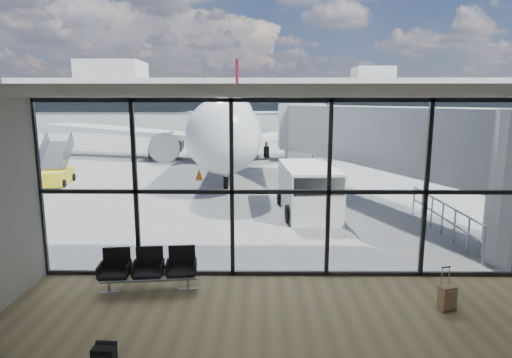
{
  "coord_description": "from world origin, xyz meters",
  "views": [
    {
      "loc": [
        -0.5,
        -10.38,
        4.4
      ],
      "look_at": [
        -0.63,
        3.0,
        1.98
      ],
      "focal_mm": 30.0,
      "sensor_mm": 36.0,
      "label": 1
    }
  ],
  "objects_px": {
    "belt_loader": "(162,151)",
    "mobile_stairs": "(54,174)",
    "suitcase": "(447,298)",
    "airliner": "(233,122)",
    "service_van": "(308,189)",
    "seating_row": "(149,267)"
  },
  "relations": [
    {
      "from": "belt_loader",
      "to": "mobile_stairs",
      "type": "relative_size",
      "value": 1.09
    },
    {
      "from": "suitcase",
      "to": "mobile_stairs",
      "type": "distance_m",
      "value": 20.74
    },
    {
      "from": "airliner",
      "to": "belt_loader",
      "type": "bearing_deg",
      "value": -170.99
    },
    {
      "from": "suitcase",
      "to": "service_van",
      "type": "bearing_deg",
      "value": 85.09
    },
    {
      "from": "seating_row",
      "to": "service_van",
      "type": "height_order",
      "value": "service_van"
    },
    {
      "from": "suitcase",
      "to": "airliner",
      "type": "bearing_deg",
      "value": 83.89
    },
    {
      "from": "suitcase",
      "to": "seating_row",
      "type": "bearing_deg",
      "value": 152.02
    },
    {
      "from": "mobile_stairs",
      "to": "airliner",
      "type": "bearing_deg",
      "value": 45.01
    },
    {
      "from": "seating_row",
      "to": "belt_loader",
      "type": "bearing_deg",
      "value": 95.95
    },
    {
      "from": "seating_row",
      "to": "airliner",
      "type": "relative_size",
      "value": 0.06
    },
    {
      "from": "airliner",
      "to": "belt_loader",
      "type": "distance_m",
      "value": 6.2
    },
    {
      "from": "suitcase",
      "to": "service_van",
      "type": "xyz_separation_m",
      "value": [
        -2.07,
        8.12,
        0.69
      ]
    },
    {
      "from": "seating_row",
      "to": "suitcase",
      "type": "xyz_separation_m",
      "value": [
        6.63,
        -1.02,
        -0.27
      ]
    },
    {
      "from": "suitcase",
      "to": "belt_loader",
      "type": "height_order",
      "value": "belt_loader"
    },
    {
      "from": "seating_row",
      "to": "belt_loader",
      "type": "relative_size",
      "value": 0.62
    },
    {
      "from": "seating_row",
      "to": "service_van",
      "type": "relative_size",
      "value": 0.5
    },
    {
      "from": "airliner",
      "to": "belt_loader",
      "type": "xyz_separation_m",
      "value": [
        -5.67,
        -1.09,
        -2.24
      ]
    },
    {
      "from": "belt_loader",
      "to": "suitcase",
      "type": "bearing_deg",
      "value": -58.06
    },
    {
      "from": "service_van",
      "to": "mobile_stairs",
      "type": "relative_size",
      "value": 1.37
    },
    {
      "from": "airliner",
      "to": "service_van",
      "type": "height_order",
      "value": "airliner"
    },
    {
      "from": "service_van",
      "to": "suitcase",
      "type": "bearing_deg",
      "value": -79.48
    },
    {
      "from": "service_van",
      "to": "airliner",
      "type": "bearing_deg",
      "value": 98.78
    }
  ]
}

